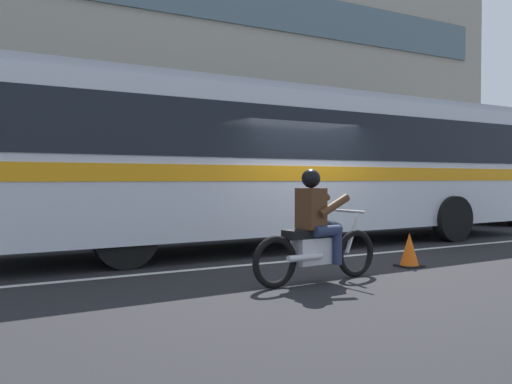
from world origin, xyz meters
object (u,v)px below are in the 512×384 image
(fire_hydrant, at_px, (291,211))
(traffic_cone, at_px, (409,251))
(transit_bus, at_px, (295,158))
(motorcycle_with_rider, at_px, (317,235))

(fire_hydrant, xyz_separation_m, traffic_cone, (-1.78, -6.29, -0.26))
(transit_bus, xyz_separation_m, fire_hydrant, (1.90, 3.07, -1.37))
(traffic_cone, bearing_deg, motorcycle_with_rider, -171.02)
(fire_hydrant, bearing_deg, transit_bus, -121.75)
(transit_bus, relative_size, motorcycle_with_rider, 6.02)
(motorcycle_with_rider, distance_m, fire_hydrant, 7.66)
(traffic_cone, bearing_deg, transit_bus, 92.10)
(fire_hydrant, distance_m, traffic_cone, 6.55)
(motorcycle_with_rider, height_order, fire_hydrant, motorcycle_with_rider)
(motorcycle_with_rider, xyz_separation_m, traffic_cone, (2.07, 0.33, -0.40))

